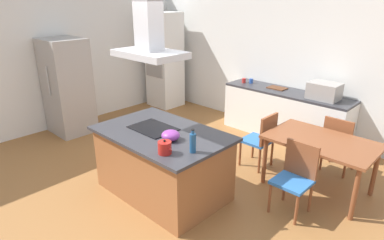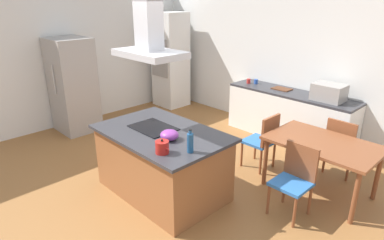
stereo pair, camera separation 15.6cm
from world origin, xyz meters
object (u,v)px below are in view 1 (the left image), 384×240
at_px(olive_oil_bottle, 193,143).
at_px(dining_table, 321,145).
at_px(countertop_microwave, 324,91).
at_px(chair_facing_back_wall, 339,141).
at_px(chair_facing_island, 296,174).
at_px(range_hood, 149,36).
at_px(refrigerator, 67,87).
at_px(wall_oven_stack, 164,60).
at_px(cooktop, 153,128).
at_px(tea_kettle, 165,148).
at_px(mixing_bowl, 171,135).
at_px(coffee_mug_red, 244,81).
at_px(coffee_mug_blue, 251,81).
at_px(chair_at_left_end, 262,137).
at_px(cutting_board, 277,88).

distance_m(olive_oil_bottle, dining_table, 1.89).
height_order(countertop_microwave, chair_facing_back_wall, countertop_microwave).
distance_m(chair_facing_island, range_hood, 2.46).
relative_size(refrigerator, range_hood, 2.02).
distance_m(dining_table, chair_facing_back_wall, 0.68).
bearing_deg(chair_facing_back_wall, wall_oven_stack, 174.25).
distance_m(refrigerator, dining_table, 4.66).
relative_size(cooktop, tea_kettle, 2.90).
relative_size(mixing_bowl, coffee_mug_red, 2.53).
distance_m(olive_oil_bottle, coffee_mug_blue, 3.34).
xyz_separation_m(coffee_mug_blue, range_hood, (0.44, -2.92, 1.16)).
distance_m(cooktop, range_hood, 1.20).
height_order(cooktop, chair_facing_back_wall, cooktop).
height_order(coffee_mug_red, refrigerator, refrigerator).
bearing_deg(chair_at_left_end, cutting_board, 113.02).
bearing_deg(olive_oil_bottle, wall_oven_stack, 142.18).
height_order(coffee_mug_red, range_hood, range_hood).
bearing_deg(coffee_mug_blue, dining_table, -33.46).
distance_m(wall_oven_stack, chair_at_left_end, 3.69).
distance_m(olive_oil_bottle, cutting_board, 3.16).
distance_m(cutting_board, wall_oven_stack, 2.89).
bearing_deg(olive_oil_bottle, chair_facing_island, 52.49).
height_order(tea_kettle, wall_oven_stack, wall_oven_stack).
bearing_deg(dining_table, coffee_mug_blue, 146.54).
height_order(tea_kettle, countertop_microwave, countertop_microwave).
xyz_separation_m(tea_kettle, coffee_mug_blue, (-1.11, 3.31, -0.03)).
bearing_deg(refrigerator, cutting_board, 42.58).
xyz_separation_m(refrigerator, chair_facing_back_wall, (4.46, 1.99, -0.40)).
relative_size(tea_kettle, countertop_microwave, 0.41).
bearing_deg(coffee_mug_blue, chair_at_left_end, -49.58).
relative_size(mixing_bowl, coffee_mug_blue, 2.53).
relative_size(tea_kettle, wall_oven_stack, 0.09).
bearing_deg(dining_table, mixing_bowl, -126.57).
xyz_separation_m(tea_kettle, countertop_microwave, (0.39, 3.27, 0.07)).
xyz_separation_m(tea_kettle, range_hood, (-0.67, 0.39, 1.13)).
xyz_separation_m(mixing_bowl, dining_table, (1.21, 1.63, -0.30)).
distance_m(mixing_bowl, range_hood, 1.22).
xyz_separation_m(cooktop, dining_table, (1.65, 1.54, -0.24)).
height_order(tea_kettle, coffee_mug_red, tea_kettle).
relative_size(olive_oil_bottle, coffee_mug_blue, 3.13).
xyz_separation_m(olive_oil_bottle, chair_facing_back_wall, (0.78, 2.35, -0.51)).
bearing_deg(refrigerator, dining_table, 16.54).
relative_size(cooktop, cutting_board, 1.76).
bearing_deg(mixing_bowl, chair_facing_island, 38.59).
xyz_separation_m(cooktop, refrigerator, (-2.81, 0.22, 0.00)).
xyz_separation_m(mixing_bowl, coffee_mug_red, (-1.01, 2.94, -0.02)).
height_order(tea_kettle, chair_facing_island, tea_kettle).
bearing_deg(olive_oil_bottle, coffee_mug_blue, 113.13).
bearing_deg(chair_facing_back_wall, cutting_board, 154.29).
xyz_separation_m(dining_table, chair_facing_back_wall, (0.00, 0.67, -0.16)).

